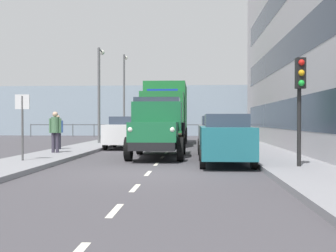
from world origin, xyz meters
TOP-DOWN VIEW (x-y plane):
  - ground_plane at (0.00, -8.95)m, footprint 80.00×80.00m
  - sidewalk_left at (-4.45, -8.95)m, footprint 2.26×36.85m
  - sidewalk_right at (4.45, -8.95)m, footprint 2.26×36.85m
  - road_centreline_markings at (0.00, -7.86)m, footprint 0.12×31.94m
  - sea_horizon at (0.00, -30.38)m, footprint 80.00×0.80m
  - seawall_railing at (-0.00, -26.78)m, footprint 28.08×0.08m
  - truck_vintage_green at (0.18, -4.94)m, footprint 2.17×5.64m
  - lorry_cargo_green at (0.51, -14.89)m, footprint 2.58×8.20m
  - car_teal_kerbside_near at (-2.37, -2.52)m, footprint 1.77×4.31m
  - car_grey_kerbside_1 at (-2.37, -7.93)m, footprint 1.79×4.47m
  - car_white_oppositeside_0 at (2.37, -10.73)m, footprint 1.97×4.06m
  - pedestrian_by_lamp at (4.59, -5.62)m, footprint 0.53×0.34m
  - pedestrian_with_bag at (5.21, -7.83)m, footprint 0.53×0.34m
  - traffic_light_near at (-4.43, -0.67)m, footprint 0.28×0.41m
  - lamp_post_promenade at (4.51, -13.71)m, footprint 0.32×1.14m
  - lamp_post_far at (4.55, -23.09)m, footprint 0.32×1.14m
  - street_sign at (4.54, -2.08)m, footprint 0.50×0.07m

SIDE VIEW (x-z plane):
  - ground_plane at x=0.00m, z-range 0.00..0.00m
  - road_centreline_markings at x=0.00m, z-range 0.00..0.01m
  - sidewalk_left at x=-4.45m, z-range 0.00..0.15m
  - sidewalk_right at x=4.45m, z-range 0.00..0.15m
  - car_teal_kerbside_near at x=-2.37m, z-range 0.04..1.76m
  - car_grey_kerbside_1 at x=-2.37m, z-range 0.04..1.76m
  - car_white_oppositeside_0 at x=2.37m, z-range 0.04..1.76m
  - seawall_railing at x=0.00m, z-range 0.32..1.52m
  - pedestrian_with_bag at x=5.21m, z-range 0.29..1.92m
  - pedestrian_by_lamp at x=4.59m, z-range 0.31..2.05m
  - truck_vintage_green at x=0.18m, z-range -0.04..2.39m
  - street_sign at x=4.54m, z-range 0.56..2.81m
  - lorry_cargo_green at x=0.51m, z-range 0.14..4.01m
  - traffic_light_near at x=-4.43m, z-range 0.87..4.07m
  - sea_horizon at x=0.00m, z-range 0.00..5.00m
  - lamp_post_promenade at x=4.51m, z-range 0.75..6.56m
  - lamp_post_far at x=4.55m, z-range 0.78..7.62m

